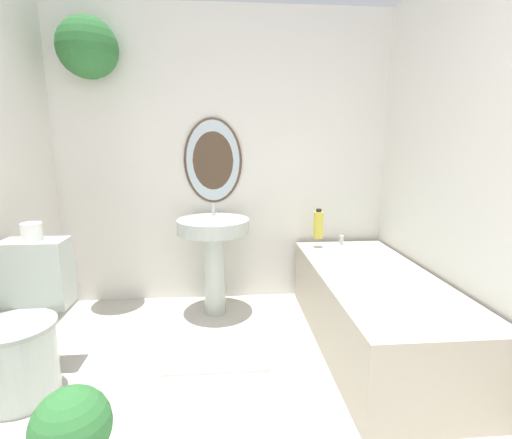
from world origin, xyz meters
The scene contains 8 objects.
wall_back centered at (-0.17, 2.89, 1.34)m, with size 2.84×0.44×2.40m.
toilet centered at (-1.10, 1.72, 0.33)m, with size 0.40×0.58×0.79m.
pedestal_sink centered at (-0.10, 2.57, 0.58)m, with size 0.56×0.56×0.87m.
bathtub centered at (0.97, 2.00, 0.26)m, with size 0.74×1.68×0.57m.
shampoo_bottle centered at (0.75, 2.68, 0.69)m, with size 0.08×0.08×0.24m.
potted_plant centered at (-0.60, 1.05, 0.24)m, with size 0.30×0.30×0.43m.
bath_mat centered at (-0.10, 1.91, 0.01)m, with size 0.69×0.35×0.02m.
toilet_paper_roll centered at (-1.10, 1.91, 0.84)m, with size 0.11×0.11×0.10m.
Camera 1 is at (-0.00, -0.23, 1.33)m, focal length 26.00 mm.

